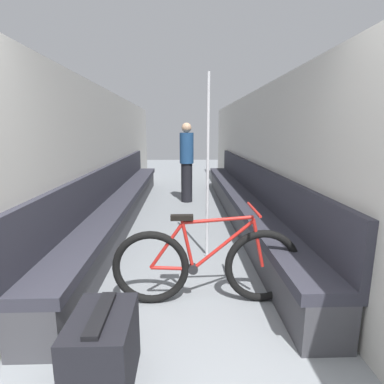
{
  "coord_description": "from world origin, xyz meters",
  "views": [
    {
      "loc": [
        0.01,
        -1.14,
        1.58
      ],
      "look_at": [
        0.11,
        2.04,
        0.92
      ],
      "focal_mm": 28.0,
      "sensor_mm": 36.0,
      "label": 1
    }
  ],
  "objects_px": {
    "bicycle": "(207,265)",
    "passenger_standing": "(187,162)",
    "luggage_bag": "(103,350)",
    "bench_seat_row_right": "(242,201)",
    "bench_seat_row_left": "(122,202)",
    "grab_pole_near": "(208,171)"
  },
  "relations": [
    {
      "from": "grab_pole_near",
      "to": "passenger_standing",
      "type": "distance_m",
      "value": 2.96
    },
    {
      "from": "grab_pole_near",
      "to": "bench_seat_row_left",
      "type": "bearing_deg",
      "value": 131.09
    },
    {
      "from": "bench_seat_row_left",
      "to": "bicycle",
      "type": "relative_size",
      "value": 3.93
    },
    {
      "from": "bicycle",
      "to": "grab_pole_near",
      "type": "height_order",
      "value": "grab_pole_near"
    },
    {
      "from": "bench_seat_row_left",
      "to": "grab_pole_near",
      "type": "bearing_deg",
      "value": -48.91
    },
    {
      "from": "passenger_standing",
      "to": "luggage_bag",
      "type": "height_order",
      "value": "passenger_standing"
    },
    {
      "from": "grab_pole_near",
      "to": "passenger_standing",
      "type": "relative_size",
      "value": 1.29
    },
    {
      "from": "bench_seat_row_right",
      "to": "bicycle",
      "type": "height_order",
      "value": "bench_seat_row_right"
    },
    {
      "from": "passenger_standing",
      "to": "bicycle",
      "type": "bearing_deg",
      "value": -113.06
    },
    {
      "from": "bench_seat_row_left",
      "to": "grab_pole_near",
      "type": "relative_size",
      "value": 3.03
    },
    {
      "from": "passenger_standing",
      "to": "luggage_bag",
      "type": "xyz_separation_m",
      "value": [
        -0.58,
        -4.91,
        -0.65
      ]
    },
    {
      "from": "luggage_bag",
      "to": "grab_pole_near",
      "type": "bearing_deg",
      "value": 67.85
    },
    {
      "from": "grab_pole_near",
      "to": "luggage_bag",
      "type": "bearing_deg",
      "value": -112.15
    },
    {
      "from": "bench_seat_row_left",
      "to": "passenger_standing",
      "type": "relative_size",
      "value": 3.91
    },
    {
      "from": "bicycle",
      "to": "passenger_standing",
      "type": "bearing_deg",
      "value": 110.08
    },
    {
      "from": "grab_pole_near",
      "to": "luggage_bag",
      "type": "xyz_separation_m",
      "value": [
        -0.8,
        -1.97,
        -0.84
      ]
    },
    {
      "from": "bench_seat_row_right",
      "to": "bench_seat_row_left",
      "type": "bearing_deg",
      "value": 180.0
    },
    {
      "from": "bench_seat_row_right",
      "to": "passenger_standing",
      "type": "xyz_separation_m",
      "value": [
        -0.97,
        1.36,
        0.57
      ]
    },
    {
      "from": "passenger_standing",
      "to": "luggage_bag",
      "type": "relative_size",
      "value": 3.29
    },
    {
      "from": "bicycle",
      "to": "bench_seat_row_left",
      "type": "bearing_deg",
      "value": 134.19
    },
    {
      "from": "bicycle",
      "to": "passenger_standing",
      "type": "xyz_separation_m",
      "value": [
        -0.13,
        4.01,
        0.53
      ]
    },
    {
      "from": "bench_seat_row_right",
      "to": "passenger_standing",
      "type": "bearing_deg",
      "value": 125.46
    }
  ]
}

